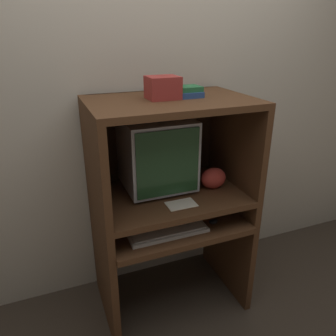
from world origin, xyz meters
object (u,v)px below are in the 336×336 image
at_px(mouse, 213,222).
at_px(storage_box, 163,88).
at_px(keyboard, 167,231).
at_px(crt_monitor, 157,153).
at_px(book_stack, 184,92).
at_px(snack_bag, 213,178).

relative_size(mouse, storage_box, 0.33).
height_order(keyboard, mouse, same).
xyz_separation_m(crt_monitor, book_stack, (0.14, -0.07, 0.37)).
relative_size(crt_monitor, book_stack, 2.40).
distance_m(book_stack, storage_box, 0.13).
bearing_deg(mouse, book_stack, 119.77).
bearing_deg(book_stack, storage_box, -179.58).
xyz_separation_m(keyboard, storage_box, (0.05, 0.19, 0.77)).
relative_size(crt_monitor, storage_box, 2.58).
bearing_deg(mouse, storage_box, 140.47).
bearing_deg(storage_box, snack_bag, -10.22).
distance_m(keyboard, storage_box, 0.80).
bearing_deg(book_stack, crt_monitor, 151.92).
xyz_separation_m(crt_monitor, mouse, (0.26, -0.28, -0.37)).
relative_size(snack_bag, storage_box, 0.94).
bearing_deg(crt_monitor, keyboard, -97.76).
bearing_deg(mouse, snack_bag, 65.56).
distance_m(keyboard, snack_bag, 0.44).
height_order(crt_monitor, book_stack, book_stack).
height_order(mouse, book_stack, book_stack).
height_order(mouse, snack_bag, snack_bag).
bearing_deg(storage_box, mouse, -39.53).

